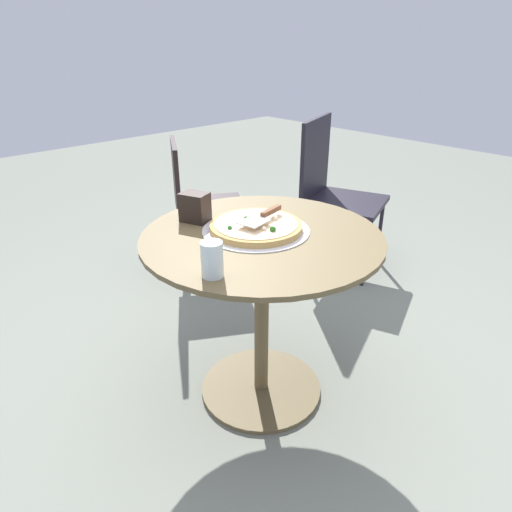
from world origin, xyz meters
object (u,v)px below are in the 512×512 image
object	(u,v)px
drinking_cup	(212,259)
patio_chair_far	(198,199)
patio_table	(262,283)
pizza_server	(263,216)
pizza_on_tray	(256,227)
napkin_dispenser	(195,207)
patio_chair_near	(333,187)

from	to	relation	value
drinking_cup	patio_chair_far	world-z (taller)	patio_chair_far
patio_table	patio_chair_far	distance (m)	1.08
pizza_server	drinking_cup	world-z (taller)	drinking_cup
pizza_on_tray	napkin_dispenser	bearing A→B (deg)	113.86
drinking_cup	patio_chair_far	size ratio (longest dim) A/B	0.13
pizza_server	patio_chair_near	bearing A→B (deg)	25.25
pizza_on_tray	patio_chair_far	size ratio (longest dim) A/B	0.47
pizza_server	drinking_cup	distance (m)	0.38
patio_table	pizza_on_tray	bearing A→B (deg)	77.68
pizza_on_tray	drinking_cup	distance (m)	0.37
patio_table	drinking_cup	bearing A→B (deg)	-159.22
patio_table	drinking_cup	size ratio (longest dim) A/B	7.97
patio_table	pizza_on_tray	size ratio (longest dim) A/B	2.22
napkin_dispenser	pizza_on_tray	bearing A→B (deg)	-177.69
pizza_server	patio_chair_far	distance (m)	1.07
patio_table	patio_chair_far	world-z (taller)	patio_chair_far
napkin_dispenser	pizza_server	bearing A→B (deg)	-173.02
napkin_dispenser	patio_chair_far	bearing A→B (deg)	-58.30
pizza_server	pizza_on_tray	bearing A→B (deg)	164.16
patio_chair_near	patio_chair_far	bearing A→B (deg)	147.43
napkin_dispenser	patio_chair_far	size ratio (longest dim) A/B	0.13
patio_table	patio_chair_near	world-z (taller)	patio_chair_near
pizza_server	patio_table	bearing A→B (deg)	-138.25
patio_chair_far	pizza_on_tray	bearing A→B (deg)	-114.80
patio_table	napkin_dispenser	world-z (taller)	napkin_dispenser
pizza_on_tray	drinking_cup	world-z (taller)	drinking_cup
patio_table	pizza_on_tray	world-z (taller)	pizza_on_tray
patio_table	patio_chair_near	size ratio (longest dim) A/B	0.94
pizza_on_tray	pizza_server	size ratio (longest dim) A/B	1.79
patio_chair_far	patio_chair_near	bearing A→B (deg)	-32.57
pizza_on_tray	patio_table	bearing A→B (deg)	-102.32
patio_table	patio_chair_near	xyz separation A→B (m)	(1.13, 0.55, 0.01)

